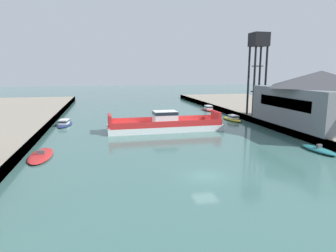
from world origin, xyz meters
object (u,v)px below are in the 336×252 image
(moored_boat_mid_left, at_px, (64,123))
(warehouse_shed, at_px, (319,98))
(moored_boat_far_left, at_px, (232,118))
(chain_ferry, at_px, (165,125))
(moored_boat_near_right, at_px, (208,109))
(crane_tower, at_px, (258,50))
(moored_boat_near_left, at_px, (319,150))
(moored_boat_mid_right, at_px, (41,155))

(moored_boat_mid_left, height_order, warehouse_shed, warehouse_shed)
(moored_boat_far_left, bearing_deg, chain_ferry, -154.52)
(moored_boat_near_right, xyz_separation_m, crane_tower, (4.47, -18.35, 14.68))
(moored_boat_near_left, distance_m, moored_boat_far_left, 27.30)
(moored_boat_far_left, bearing_deg, warehouse_shed, -56.78)
(moored_boat_near_right, bearing_deg, moored_boat_near_left, -89.78)
(moored_boat_mid_right, xyz_separation_m, warehouse_shed, (46.11, 6.98, 5.95))
(crane_tower, bearing_deg, moored_boat_far_left, 166.10)
(moored_boat_near_left, height_order, moored_boat_mid_right, moored_boat_near_left)
(moored_boat_mid_left, xyz_separation_m, moored_boat_far_left, (36.00, -1.17, -0.04))
(moored_boat_near_right, distance_m, moored_boat_far_left, 17.16)
(chain_ferry, xyz_separation_m, moored_boat_mid_right, (-19.22, -13.80, -0.90))
(moored_boat_near_right, distance_m, warehouse_shed, 33.94)
(moored_boat_mid_right, relative_size, warehouse_shed, 0.37)
(warehouse_shed, bearing_deg, moored_boat_far_left, 123.22)
(moored_boat_near_left, height_order, moored_boat_far_left, moored_boat_far_left)
(moored_boat_mid_right, height_order, warehouse_shed, warehouse_shed)
(warehouse_shed, bearing_deg, moored_boat_mid_right, -171.40)
(moored_boat_mid_left, height_order, moored_boat_far_left, moored_boat_mid_left)
(chain_ferry, distance_m, crane_tower, 27.00)
(warehouse_shed, bearing_deg, crane_tower, 109.78)
(warehouse_shed, bearing_deg, moored_boat_mid_left, 160.59)
(chain_ferry, bearing_deg, moored_boat_near_left, -47.37)
(crane_tower, bearing_deg, moored_boat_mid_left, 176.68)
(chain_ferry, xyz_separation_m, moored_boat_mid_left, (-18.92, 9.31, -0.61))
(moored_boat_far_left, distance_m, warehouse_shed, 18.77)
(moored_boat_near_right, relative_size, crane_tower, 0.39)
(moored_boat_far_left, xyz_separation_m, warehouse_shed, (9.80, -14.97, 5.69))
(moored_boat_near_left, xyz_separation_m, moored_boat_near_right, (-0.17, 44.45, 0.26))
(moored_boat_near_left, bearing_deg, moored_boat_near_right, 90.22)
(warehouse_shed, height_order, crane_tower, crane_tower)
(moored_boat_mid_left, bearing_deg, chain_ferry, -26.20)
(warehouse_shed, bearing_deg, moored_boat_near_right, 106.35)
(chain_ferry, height_order, moored_boat_mid_right, chain_ferry)
(crane_tower, bearing_deg, warehouse_shed, -70.22)
(moored_boat_mid_right, xyz_separation_m, moored_boat_far_left, (36.31, 21.94, 0.25))
(moored_boat_mid_left, xyz_separation_m, warehouse_shed, (45.80, -16.13, 5.66))
(moored_boat_far_left, bearing_deg, moored_boat_near_left, -88.85)
(moored_boat_mid_left, bearing_deg, moored_boat_mid_right, -90.76)
(moored_boat_mid_left, bearing_deg, moored_boat_far_left, -1.86)
(moored_boat_near_right, bearing_deg, crane_tower, -76.30)
(chain_ferry, xyz_separation_m, crane_tower, (21.93, 6.94, 14.13))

